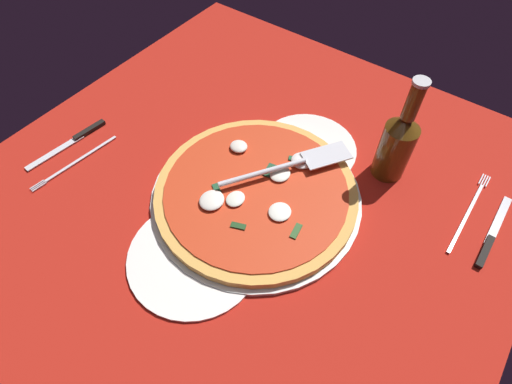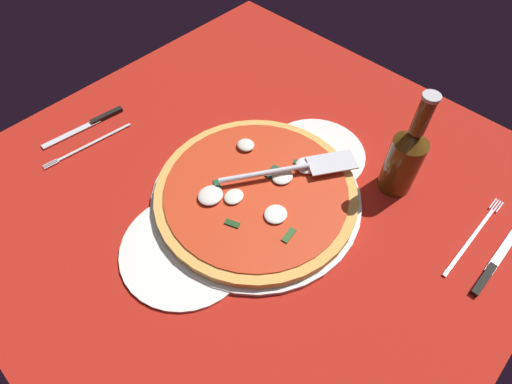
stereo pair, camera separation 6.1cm
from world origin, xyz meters
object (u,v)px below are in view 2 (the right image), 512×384
object	(u,v)px
place_setting_near	(90,135)
dinner_plate_right	(187,249)
pizza	(256,192)
pizza_server	(294,168)
dinner_plate_left	(316,154)
place_setting_far	(483,252)
beer_bottle	(405,158)

from	to	relation	value
place_setting_near	dinner_plate_right	bearing A→B (deg)	90.45
dinner_plate_right	pizza	world-z (taller)	pizza
dinner_plate_right	pizza_server	world-z (taller)	pizza_server
dinner_plate_right	place_setting_near	distance (cm)	36.67
dinner_plate_left	place_setting_far	distance (cm)	35.32
place_setting_near	place_setting_far	world-z (taller)	same
dinner_plate_left	dinner_plate_right	bearing A→B (deg)	-4.05
dinner_plate_left	beer_bottle	world-z (taller)	beer_bottle
dinner_plate_right	place_setting_near	size ratio (longest dim) A/B	1.09
place_setting_near	beer_bottle	distance (cm)	64.64
pizza	place_setting_near	size ratio (longest dim) A/B	1.79
place_setting_far	place_setting_near	bearing A→B (deg)	113.16
dinner_plate_right	dinner_plate_left	bearing A→B (deg)	175.95
pizza	place_setting_far	bearing A→B (deg)	117.29
dinner_plate_left	pizza_server	world-z (taller)	pizza_server
pizza_server	place_setting_far	distance (cm)	35.94
pizza_server	dinner_plate_left	bearing A→B (deg)	42.52
dinner_plate_left	beer_bottle	size ratio (longest dim) A/B	0.90
dinner_plate_left	place_setting_far	bearing A→B (deg)	93.60
dinner_plate_left	dinner_plate_right	world-z (taller)	same
pizza	place_setting_near	distance (cm)	39.68
dinner_plate_right	pizza_server	distance (cm)	24.60
pizza_server	place_setting_near	bearing A→B (deg)	150.40
dinner_plate_left	dinner_plate_right	size ratio (longest dim) A/B	0.88
pizza	beer_bottle	world-z (taller)	beer_bottle
place_setting_far	beer_bottle	size ratio (longest dim) A/B	1.00
pizza_server	place_setting_near	xyz separation A→B (cm)	(20.19, -40.21, -4.36)
beer_bottle	dinner_plate_right	bearing A→B (deg)	-26.21
dinner_plate_left	pizza	xyz separation A→B (cm)	(16.61, -1.24, 1.75)
pizza_server	beer_bottle	distance (cm)	19.99
dinner_plate_right	place_setting_near	xyz separation A→B (cm)	(-3.76, -36.48, -0.14)
dinner_plate_right	pizza	distance (cm)	16.51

